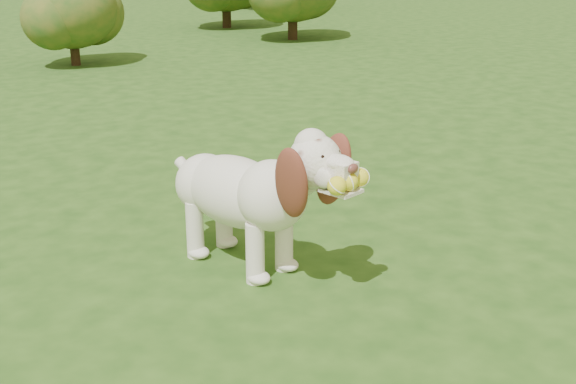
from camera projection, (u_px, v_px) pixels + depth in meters
ground at (198, 301)px, 3.24m from camera, size 80.00×80.00×0.00m
dog at (251, 189)px, 3.43m from camera, size 0.52×1.19×0.77m
shrub_c at (71, 10)px, 9.27m from camera, size 1.17×1.17×1.22m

